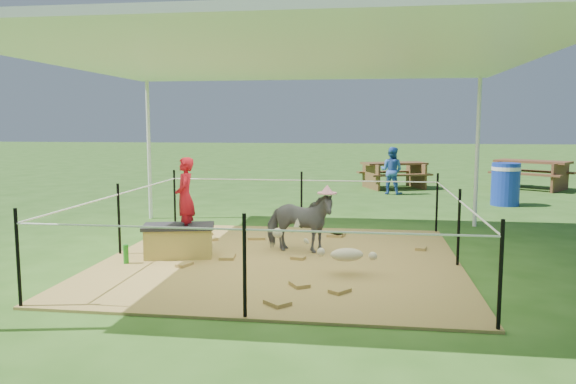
# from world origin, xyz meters

# --- Properties ---
(ground) EXTENTS (90.00, 90.00, 0.00)m
(ground) POSITION_xyz_m (0.00, 0.00, 0.00)
(ground) COLOR #2D5919
(ground) RESTS_ON ground
(hay_patch) EXTENTS (4.60, 4.60, 0.03)m
(hay_patch) POSITION_xyz_m (0.00, 0.00, 0.01)
(hay_patch) COLOR brown
(hay_patch) RESTS_ON ground
(canopy_tent) EXTENTS (6.30, 6.30, 2.90)m
(canopy_tent) POSITION_xyz_m (0.00, 0.00, 2.69)
(canopy_tent) COLOR silver
(canopy_tent) RESTS_ON ground
(rope_fence) EXTENTS (4.54, 4.54, 1.00)m
(rope_fence) POSITION_xyz_m (0.00, -0.00, 0.64)
(rope_fence) COLOR black
(rope_fence) RESTS_ON ground
(straw_bale) EXTENTS (0.95, 0.63, 0.39)m
(straw_bale) POSITION_xyz_m (-1.39, -0.06, 0.22)
(straw_bale) COLOR olive
(straw_bale) RESTS_ON hay_patch
(dark_cloth) EXTENTS (1.02, 0.69, 0.05)m
(dark_cloth) POSITION_xyz_m (-1.39, -0.06, 0.44)
(dark_cloth) COLOR black
(dark_cloth) RESTS_ON straw_bale
(woman) EXTENTS (0.33, 0.43, 1.05)m
(woman) POSITION_xyz_m (-1.29, -0.06, 0.94)
(woman) COLOR red
(woman) RESTS_ON straw_bale
(green_bottle) EXTENTS (0.08, 0.08, 0.24)m
(green_bottle) POSITION_xyz_m (-1.94, -0.51, 0.15)
(green_bottle) COLOR #1E7B1B
(green_bottle) RESTS_ON hay_patch
(pony) EXTENTS (1.06, 0.60, 0.84)m
(pony) POSITION_xyz_m (0.18, 0.43, 0.45)
(pony) COLOR #4F4F54
(pony) RESTS_ON hay_patch
(pink_hat) EXTENTS (0.26, 0.26, 0.12)m
(pink_hat) POSITION_xyz_m (0.18, 0.43, 0.93)
(pink_hat) COLOR pink
(pink_hat) RESTS_ON pony
(foal) EXTENTS (1.07, 0.73, 0.54)m
(foal) POSITION_xyz_m (0.88, -0.65, 0.30)
(foal) COLOR beige
(foal) RESTS_ON hay_patch
(trash_barrel) EXTENTS (0.75, 0.75, 0.94)m
(trash_barrel) POSITION_xyz_m (4.15, 5.75, 0.47)
(trash_barrel) COLOR #1734AD
(trash_barrel) RESTS_ON ground
(picnic_table_near) EXTENTS (2.08, 1.80, 0.73)m
(picnic_table_near) POSITION_xyz_m (1.85, 8.79, 0.36)
(picnic_table_near) COLOR #56301D
(picnic_table_near) RESTS_ON ground
(picnic_table_far) EXTENTS (2.35, 2.22, 0.79)m
(picnic_table_far) POSITION_xyz_m (5.64, 9.15, 0.40)
(picnic_table_far) COLOR brown
(picnic_table_far) RESTS_ON ground
(distant_person) EXTENTS (0.72, 0.65, 1.22)m
(distant_person) POSITION_xyz_m (1.73, 7.44, 0.61)
(distant_person) COLOR blue
(distant_person) RESTS_ON ground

